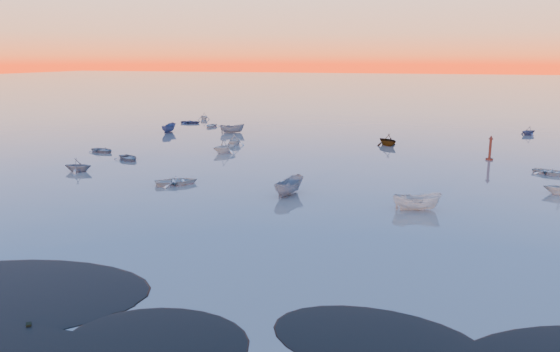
% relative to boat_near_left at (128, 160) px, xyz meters
% --- Properties ---
extents(ground, '(600.00, 600.00, 0.00)m').
position_rel_boat_near_left_xyz_m(ground, '(19.94, 63.26, 0.00)').
color(ground, '#695F58').
rests_on(ground, ground).
extents(mud_lobes, '(140.00, 6.00, 0.07)m').
position_rel_boat_near_left_xyz_m(mud_lobes, '(19.94, -37.74, 0.01)').
color(mud_lobes, black).
rests_on(mud_lobes, ground).
extents(moored_fleet, '(124.00, 58.00, 1.20)m').
position_rel_boat_near_left_xyz_m(moored_fleet, '(19.94, 16.26, 0.00)').
color(moored_fleet, silver).
rests_on(moored_fleet, ground).
extents(boat_near_left, '(3.65, 4.14, 0.98)m').
position_rel_boat_near_left_xyz_m(boat_near_left, '(0.00, 0.00, 0.00)').
color(boat_near_left, slate).
rests_on(boat_near_left, ground).
extents(boat_near_center, '(2.85, 4.54, 1.46)m').
position_rel_boat_near_left_xyz_m(boat_near_center, '(36.78, -12.74, 0.00)').
color(boat_near_center, silver).
rests_on(boat_near_center, ground).
extents(channel_marker, '(0.92, 0.92, 3.28)m').
position_rel_boat_near_left_xyz_m(channel_marker, '(44.17, 13.86, 1.30)').
color(channel_marker, '#4A1A0F').
rests_on(channel_marker, ground).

